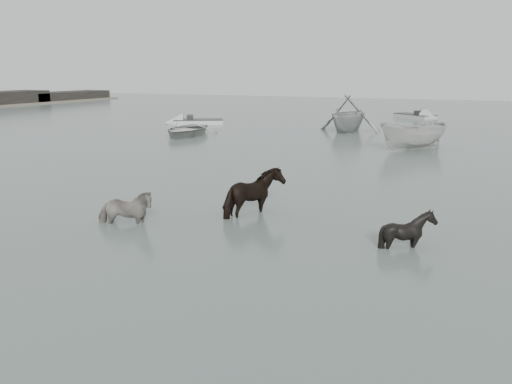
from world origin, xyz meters
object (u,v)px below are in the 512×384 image
Objects in this scene: pony_dark at (255,188)px; pony_black at (408,222)px; pony_pinto at (124,200)px; rowboat_lead at (186,128)px.

pony_black is at bearing -104.20° from pony_dark.
pony_dark reaches higher than pony_black.
rowboat_lead is (-8.96, 17.67, -0.19)m from pony_pinto.
pony_pinto reaches higher than pony_black.
pony_pinto is 0.34× the size of rowboat_lead.
pony_pinto is at bearing 126.82° from pony_dark.
pony_black is 0.27× the size of rowboat_lead.
pony_dark reaches higher than pony_pinto.
pony_pinto is 7.56m from pony_black.
rowboat_lead is (-11.90, 15.37, -0.34)m from pony_dark.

